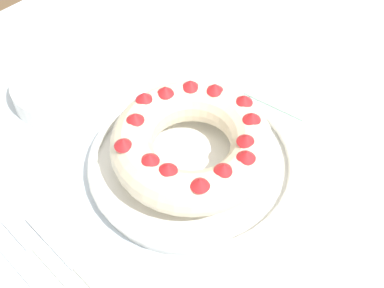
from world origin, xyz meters
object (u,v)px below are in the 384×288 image
(cake_knife, at_px, (80,268))
(side_bowl, at_px, (60,89))
(serving_dish, at_px, (192,163))
(napkin, at_px, (295,80))
(fork, at_px, (47,260))
(bundt_cake, at_px, (192,143))

(cake_knife, xyz_separation_m, side_bowl, (0.17, 0.28, 0.02))
(serving_dish, relative_size, napkin, 1.97)
(napkin, bearing_deg, side_bowl, 140.82)
(side_bowl, bearing_deg, cake_knife, -121.80)
(napkin, bearing_deg, fork, 178.05)
(fork, xyz_separation_m, cake_knife, (0.02, -0.04, -0.00))
(bundt_cake, xyz_separation_m, side_bowl, (-0.05, 0.26, -0.04))
(serving_dish, relative_size, side_bowl, 1.98)
(cake_knife, relative_size, napkin, 1.27)
(serving_dish, xyz_separation_m, fork, (-0.24, 0.03, -0.01))
(bundt_cake, xyz_separation_m, fork, (-0.24, 0.03, -0.06))
(bundt_cake, height_order, side_bowl, bundt_cake)
(side_bowl, relative_size, napkin, 1.00)
(serving_dish, xyz_separation_m, napkin, (0.26, 0.01, -0.01))
(cake_knife, bearing_deg, side_bowl, 65.07)
(fork, distance_m, cake_knife, 0.05)
(fork, distance_m, side_bowl, 0.31)
(side_bowl, xyz_separation_m, napkin, (0.31, -0.25, -0.02))
(fork, relative_size, side_bowl, 1.39)
(fork, xyz_separation_m, side_bowl, (0.20, 0.24, 0.02))
(bundt_cake, distance_m, side_bowl, 0.27)
(serving_dish, distance_m, cake_knife, 0.22)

